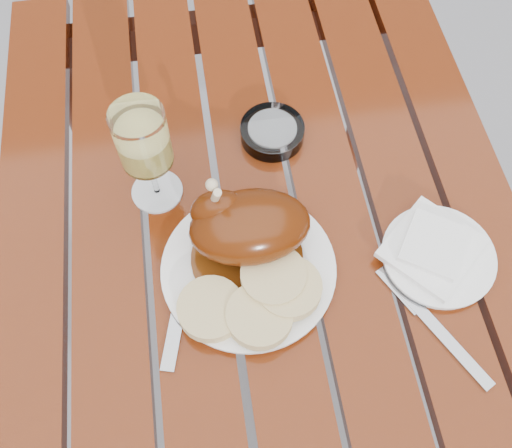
{
  "coord_description": "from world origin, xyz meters",
  "views": [
    {
      "loc": [
        -0.07,
        -0.37,
        1.51
      ],
      "look_at": [
        -0.01,
        0.03,
        0.78
      ],
      "focal_mm": 40.0,
      "sensor_mm": 36.0,
      "label": 1
    }
  ],
  "objects": [
    {
      "name": "ground",
      "position": [
        0.0,
        0.0,
        0.0
      ],
      "size": [
        60.0,
        60.0,
        0.0
      ],
      "primitive_type": "plane",
      "color": "slate",
      "rests_on": "ground"
    },
    {
      "name": "table",
      "position": [
        0.0,
        0.0,
        0.38
      ],
      "size": [
        0.8,
        1.2,
        0.75
      ],
      "primitive_type": "cube",
      "color": "maroon",
      "rests_on": "ground"
    },
    {
      "name": "dinner_plate",
      "position": [
        -0.03,
        -0.03,
        0.76
      ],
      "size": [
        0.29,
        0.29,
        0.02
      ],
      "primitive_type": "cylinder",
      "rotation": [
        0.0,
        0.0,
        -0.16
      ],
      "color": "white",
      "rests_on": "table"
    },
    {
      "name": "roast_duck",
      "position": [
        -0.03,
        0.01,
        0.81
      ],
      "size": [
        0.17,
        0.16,
        0.12
      ],
      "color": "#562709",
      "rests_on": "dinner_plate"
    },
    {
      "name": "bread_dumplings",
      "position": [
        -0.02,
        -0.09,
        0.78
      ],
      "size": [
        0.2,
        0.14,
        0.03
      ],
      "color": "tan",
      "rests_on": "dinner_plate"
    },
    {
      "name": "wine_glass",
      "position": [
        -0.15,
        0.12,
        0.84
      ],
      "size": [
        0.1,
        0.1,
        0.19
      ],
      "primitive_type": "cylinder",
      "rotation": [
        0.0,
        0.0,
        0.29
      ],
      "color": "#F6E670",
      "rests_on": "table"
    },
    {
      "name": "side_plate",
      "position": [
        0.25,
        -0.05,
        0.76
      ],
      "size": [
        0.21,
        0.21,
        0.01
      ],
      "primitive_type": "cylinder",
      "rotation": [
        0.0,
        0.0,
        -0.32
      ],
      "color": "white",
      "rests_on": "table"
    },
    {
      "name": "napkin",
      "position": [
        0.24,
        -0.04,
        0.77
      ],
      "size": [
        0.17,
        0.17,
        0.01
      ],
      "primitive_type": "cube",
      "rotation": [
        0.0,
        0.0,
        0.72
      ],
      "color": "white",
      "rests_on": "side_plate"
    },
    {
      "name": "ashtray",
      "position": [
        0.04,
        0.2,
        0.76
      ],
      "size": [
        0.14,
        0.14,
        0.03
      ],
      "primitive_type": "cylinder",
      "rotation": [
        0.0,
        0.0,
        -0.43
      ],
      "color": "#B2B7BC",
      "rests_on": "table"
    },
    {
      "name": "fork",
      "position": [
        -0.14,
        -0.09,
        0.75
      ],
      "size": [
        0.06,
        0.16,
        0.01
      ],
      "primitive_type": "cube",
      "rotation": [
        0.0,
        0.0,
        -0.27
      ],
      "color": "gray",
      "rests_on": "table"
    },
    {
      "name": "knife",
      "position": [
        0.22,
        -0.17,
        0.75
      ],
      "size": [
        0.1,
        0.17,
        0.01
      ],
      "primitive_type": "cube",
      "rotation": [
        0.0,
        0.0,
        0.48
      ],
      "color": "gray",
      "rests_on": "table"
    }
  ]
}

